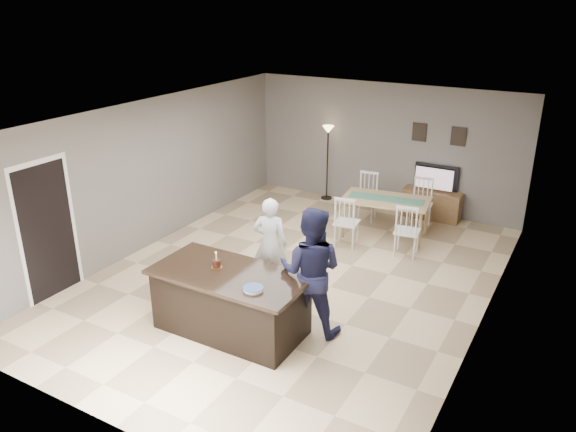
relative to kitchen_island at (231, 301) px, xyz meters
The scene contains 14 objects.
floor 1.86m from the kitchen_island, 90.00° to the left, with size 8.00×8.00×0.00m, color #D4B688.
room_shell 2.18m from the kitchen_island, 90.00° to the left, with size 8.00×8.00×8.00m.
kitchen_island is the anchor object (origin of this frame).
tv_console 5.70m from the kitchen_island, 77.84° to the left, with size 1.20×0.40×0.60m, color brown.
television 5.78m from the kitchen_island, 77.99° to the left, with size 0.91×0.12×0.53m, color black.
tv_screen_glow 5.70m from the kitchen_island, 77.82° to the left, with size 0.78×0.78×0.00m, color orange.
picture_frames 6.03m from the kitchen_island, 78.74° to the left, with size 1.10×0.02×0.38m.
doorway 3.14m from the kitchen_island, behind, with size 0.00×2.10×2.65m.
woman 1.39m from the kitchen_island, 97.49° to the left, with size 0.55×0.36×1.51m, color silver.
man 1.19m from the kitchen_island, 30.07° to the left, with size 0.89×0.69×1.83m, color #1A1B3A.
birthday_cake 0.56m from the kitchen_island, 169.79° to the left, with size 0.15×0.15×0.23m.
plate_stack 0.76m from the kitchen_island, 24.80° to the right, with size 0.26×0.26×0.04m.
dining_table 4.26m from the kitchen_island, 80.87° to the left, with size 1.78×2.03×0.99m.
floor_lamp 5.79m from the kitchen_island, 102.56° to the left, with size 0.25×0.25×1.70m.
Camera 1 is at (4.02, -7.28, 4.39)m, focal length 35.00 mm.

